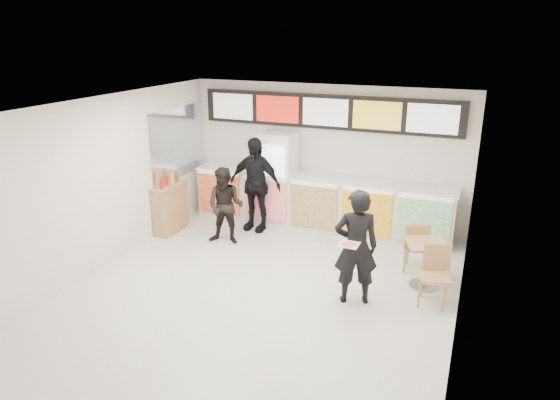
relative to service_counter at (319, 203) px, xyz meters
The scene contains 15 objects.
floor 3.15m from the service_counter, 90.00° to the right, with size 7.00×7.00×0.00m, color beige.
ceiling 3.93m from the service_counter, 90.00° to the right, with size 7.00×7.00×0.00m, color white.
wall_back 1.01m from the service_counter, 90.00° to the left, with size 6.00×6.00×0.00m, color silver.
wall_left 4.41m from the service_counter, 134.13° to the right, with size 7.00×7.00×0.00m, color silver.
wall_right 4.41m from the service_counter, 45.87° to the right, with size 7.00×7.00×0.00m, color silver.
service_counter is the anchor object (origin of this frame).
menu_board 1.90m from the service_counter, 90.00° to the left, with size 5.50×0.14×0.70m.
drinks_fridge 1.03m from the service_counter, behind, with size 0.70×0.67×2.00m.
mirror_panel 3.28m from the service_counter, 167.87° to the right, with size 0.01×2.00×1.50m, color #B2B7BF.
customer_main 3.08m from the service_counter, 61.49° to the right, with size 0.67×0.44×1.84m, color black.
customer_left 2.05m from the service_counter, 135.46° to the right, with size 0.75×0.59×1.55m, color black.
customer_mid 1.41m from the service_counter, 156.29° to the right, with size 1.17×0.49×1.99m, color black.
pizza_slice 3.51m from the service_counter, 65.05° to the right, with size 0.36×0.36×0.02m.
cafe_table 3.00m from the service_counter, 36.56° to the right, with size 0.96×1.65×0.94m.
condiment_ledge 3.12m from the service_counter, 154.71° to the right, with size 0.37×0.91×1.21m.
Camera 1 is at (3.02, -6.43, 4.04)m, focal length 32.00 mm.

